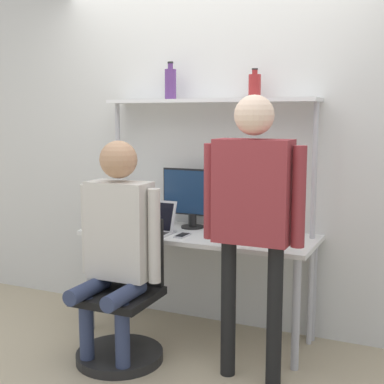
# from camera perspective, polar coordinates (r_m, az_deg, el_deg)

# --- Properties ---
(ground_plane) EXTENTS (12.00, 12.00, 0.00)m
(ground_plane) POSITION_cam_1_polar(r_m,az_deg,el_deg) (3.73, -1.40, -16.68)
(ground_plane) COLOR tan
(wall_back) EXTENTS (8.00, 0.06, 2.70)m
(wall_back) POSITION_cam_1_polar(r_m,az_deg,el_deg) (3.98, 2.66, 5.05)
(wall_back) COLOR silver
(wall_back) RESTS_ON ground_plane
(desk) EXTENTS (1.64, 0.60, 0.75)m
(desk) POSITION_cam_1_polar(r_m,az_deg,el_deg) (3.78, 0.71, -5.69)
(desk) COLOR silver
(desk) RESTS_ON ground_plane
(shelf_unit) EXTENTS (1.56, 0.24, 1.68)m
(shelf_unit) POSITION_cam_1_polar(r_m,az_deg,el_deg) (3.83, 1.77, 5.76)
(shelf_unit) COLOR white
(shelf_unit) RESTS_ON ground_plane
(monitor) EXTENTS (0.47, 0.17, 0.43)m
(monitor) POSITION_cam_1_polar(r_m,az_deg,el_deg) (3.90, 0.06, -0.37)
(monitor) COLOR black
(monitor) RESTS_ON desk
(laptop) EXTENTS (0.30, 0.23, 0.22)m
(laptop) POSITION_cam_1_polar(r_m,az_deg,el_deg) (3.78, -4.17, -3.39)
(laptop) COLOR #BCBCC1
(laptop) RESTS_ON desk
(cell_phone) EXTENTS (0.07, 0.15, 0.01)m
(cell_phone) POSITION_cam_1_polar(r_m,az_deg,el_deg) (3.67, -1.04, -4.65)
(cell_phone) COLOR silver
(cell_phone) RESTS_ON desk
(office_chair) EXTENTS (0.56, 0.56, 0.90)m
(office_chair) POSITION_cam_1_polar(r_m,az_deg,el_deg) (3.57, -7.43, -13.10)
(office_chair) COLOR black
(office_chair) RESTS_ON ground_plane
(person_seated) EXTENTS (0.57, 0.48, 1.42)m
(person_seated) POSITION_cam_1_polar(r_m,az_deg,el_deg) (3.38, -7.99, -4.46)
(person_seated) COLOR #2D3856
(person_seated) RESTS_ON ground_plane
(person_standing) EXTENTS (0.61, 0.23, 1.68)m
(person_standing) POSITION_cam_1_polar(r_m,az_deg,el_deg) (3.08, 6.50, -0.99)
(person_standing) COLOR black
(person_standing) RESTS_ON ground_plane
(bottle_red) EXTENTS (0.08, 0.08, 0.20)m
(bottle_red) POSITION_cam_1_polar(r_m,az_deg,el_deg) (3.72, 6.70, 11.20)
(bottle_red) COLOR maroon
(bottle_red) RESTS_ON shelf_unit
(bottle_purple) EXTENTS (0.08, 0.08, 0.27)m
(bottle_purple) POSITION_cam_1_polar(r_m,az_deg,el_deg) (3.96, -2.31, 11.49)
(bottle_purple) COLOR #593372
(bottle_purple) RESTS_ON shelf_unit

